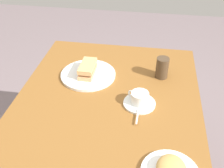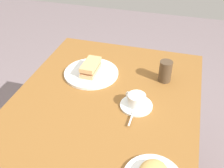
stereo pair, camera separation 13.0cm
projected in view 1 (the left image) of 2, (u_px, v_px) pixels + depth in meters
dining_table at (107, 119)px, 1.32m from camera, size 1.07×0.85×0.74m
sandwich_plate at (88, 75)px, 1.41m from camera, size 0.28×0.28×0.01m
sandwich_front at (88, 69)px, 1.39m from camera, size 0.15×0.07×0.06m
coffee_saucer at (139, 103)px, 1.22m from camera, size 0.15×0.15×0.01m
coffee_cup at (139, 97)px, 1.21m from camera, size 0.08×0.10×0.05m
spoon at (138, 113)px, 1.16m from camera, size 0.10×0.02×0.01m
drinking_glass at (162, 68)px, 1.37m from camera, size 0.06×0.06×0.11m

